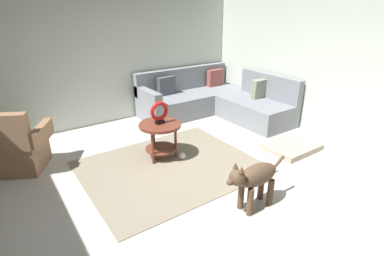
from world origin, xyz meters
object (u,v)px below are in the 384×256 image
Objects in this scene: sectional_couch at (214,101)px; side_table at (160,132)px; dog_toy_ball at (182,156)px; torus_sculpture at (159,112)px; dog_bed_mat at (291,147)px; armchair at (16,149)px; dog at (255,178)px.

sectional_couch is 2.07m from side_table.
dog_toy_ball is at bearing -43.19° from side_table.
side_table is at bearing -151.00° from sectional_couch.
torus_sculpture is 3.31× the size of dog_toy_ball.
side_table is 2.06m from dog_bed_mat.
dog_bed_mat is at bearing -27.50° from side_table.
dog is at bearing -21.89° from armchair.
dog is (-1.56, -2.61, 0.09)m from sectional_couch.
armchair is at bearing 40.24° from dog.
side_table is 0.48m from dog_toy_ball.
dog is at bearing -120.94° from sectional_couch.
dog_bed_mat is 8.13× the size of dog_toy_ball.
sectional_couch is 3.75× the size of side_table.
torus_sculpture is at bearing -151.00° from sectional_couch.
sectional_couch is at bearing 31.78° from armchair.
armchair is at bearing -176.61° from sectional_couch.
side_table is 0.71× the size of dog.
torus_sculpture is 0.41× the size of dog_bed_mat.
dog is at bearing -81.39° from side_table.
torus_sculpture reaches higher than dog.
sectional_couch is 2.66× the size of dog.
dog_bed_mat is at bearing -66.05° from dog.
dog_toy_ball is at bearing -142.41° from sectional_couch.
armchair is 1.17× the size of dog.
torus_sculpture is at bearing 180.00° from side_table.
armchair reaches higher than side_table.
dog_toy_ball is at bearing 1.15° from dog.
dog_bed_mat is at bearing -27.50° from torus_sculpture.
dog_toy_ball is at bearing 155.31° from dog_bed_mat.
torus_sculpture reaches higher than dog_bed_mat.
sectional_couch is 2.81× the size of dog_bed_mat.
dog_toy_ball is at bearing -43.19° from torus_sculpture.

